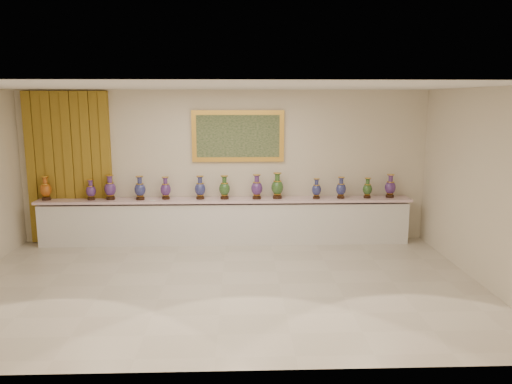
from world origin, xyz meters
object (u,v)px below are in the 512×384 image
Objects in this scene: counter at (225,222)px; vase_1 at (91,191)px; vase_0 at (46,189)px; vase_2 at (110,189)px.

vase_1 is at bearing -179.38° from counter.
vase_2 is (1.23, 0.01, 0.01)m from vase_0.
counter is 15.60× the size of vase_0.
counter is at bearing 0.04° from vase_2.
vase_2 reaches higher than vase_1.
vase_2 reaches higher than vase_0.
vase_0 is (-3.45, -0.01, 0.67)m from counter.
vase_1 is (0.86, -0.01, -0.03)m from vase_0.
vase_2 is (-2.22, -0.00, 0.68)m from counter.
vase_2 is at bearing -179.96° from counter.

